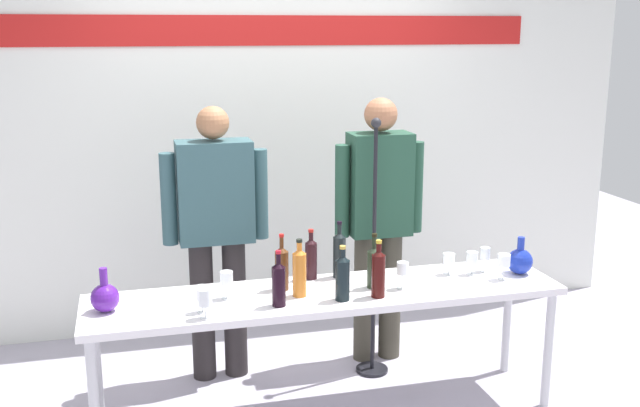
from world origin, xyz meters
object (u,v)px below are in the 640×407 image
Objects in this scene: decanter_blue_left at (105,297)px; display_table at (327,301)px; wine_bottle_7 at (311,257)px; wine_glass_left_2 at (205,298)px; wine_glass_right_2 at (472,259)px; wine_glass_right_4 at (504,261)px; wine_bottle_5 at (279,283)px; wine_bottle_6 at (339,253)px; wine_glass_left_0 at (202,293)px; wine_bottle_3 at (282,267)px; presenter_right at (379,215)px; wine_bottle_1 at (374,266)px; presenter_left at (216,226)px; wine_glass_left_1 at (226,279)px; wine_glass_right_1 at (449,260)px; wine_bottle_0 at (343,276)px; decanter_blue_right at (520,261)px; wine_bottle_4 at (378,272)px; wine_glass_right_3 at (403,269)px; microphone_stand at (373,290)px; wine_bottle_2 at (299,271)px.

display_table is at bearing -0.12° from decanter_blue_left.
wine_bottle_7 is 1.90× the size of wine_glass_left_2.
wine_glass_right_2 is 0.18m from wine_glass_right_4.
wine_bottle_6 reaches higher than wine_bottle_5.
wine_bottle_7 is at bearing 28.89° from wine_glass_left_0.
wine_bottle_6 is (0.36, 0.12, 0.01)m from wine_bottle_3.
presenter_right reaches higher than display_table.
wine_bottle_1 is 0.95m from wine_glass_left_0.
wine_bottle_3 is at bearing 26.53° from wine_glass_left_0.
wine_glass_left_1 is at bearing -92.40° from presenter_left.
wine_bottle_0 is at bearing -161.18° from wine_glass_right_1.
presenter_left is 1.37m from wine_glass_right_1.
wine_glass_left_0 is at bearing -172.34° from wine_bottle_1.
wine_glass_left_1 is at bearing 177.13° from display_table.
decanter_blue_left is 0.78× the size of wine_bottle_5.
wine_bottle_1 reaches higher than display_table.
wine_bottle_4 is (-0.91, -0.15, 0.06)m from decanter_blue_right.
presenter_left reaches higher than wine_glass_right_3.
microphone_stand reaches higher than wine_glass_left_1.
wine_glass_right_1 is at bearing -45.99° from microphone_stand.
presenter_left is 0.62m from wine_glass_left_1.
wine_glass_left_2 is at bearing -145.19° from wine_bottle_3.
wine_bottle_4 reaches higher than display_table.
decanter_blue_left is 1.40m from wine_bottle_1.
microphone_stand is at bearing 73.22° from wine_bottle_4.
wine_bottle_5 is 1.30m from wine_glass_right_4.
decanter_blue_left reaches higher than wine_glass_right_3.
wine_bottle_7 reaches higher than wine_glass_right_3.
decanter_blue_left reaches higher than wine_glass_left_1.
wine_glass_right_2 is at bearing 14.46° from wine_glass_right_3.
decanter_blue_left is 2.28m from decanter_blue_right.
wine_glass_left_0 is (-0.72, 0.01, -0.03)m from wine_bottle_0.
wine_bottle_2 is (0.35, -0.66, -0.10)m from presenter_left.
display_table is 0.71m from wine_glass_left_0.
presenter_right is 0.71m from wine_glass_right_3.
wine_glass_right_4 is (1.51, -0.70, -0.13)m from presenter_left.
wine_glass_left_0 reaches higher than display_table.
presenter_left is 13.46× the size of wine_glass_right_1.
wine_bottle_2 is 0.96× the size of wine_bottle_6.
wine_glass_right_3 is at bearing 8.23° from wine_glass_left_2.
wine_bottle_5 is (0.85, -0.14, 0.05)m from decanter_blue_left.
wine_bottle_7 is (1.11, 0.22, 0.05)m from decanter_blue_left.
wine_glass_right_3 is at bearing -13.72° from wine_bottle_3.
wine_glass_right_1 is at bearing -66.24° from presenter_right.
microphone_stand is (0.01, 0.50, -0.30)m from wine_glass_right_3.
presenter_left reaches higher than wine_bottle_0.
presenter_right is at bearing 32.85° from wine_glass_left_0.
wine_bottle_6 reaches higher than wine_glass_left_1.
microphone_stand is (-0.73, 0.44, -0.26)m from decanter_blue_right.
wine_bottle_3 is 2.30× the size of wine_glass_right_2.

